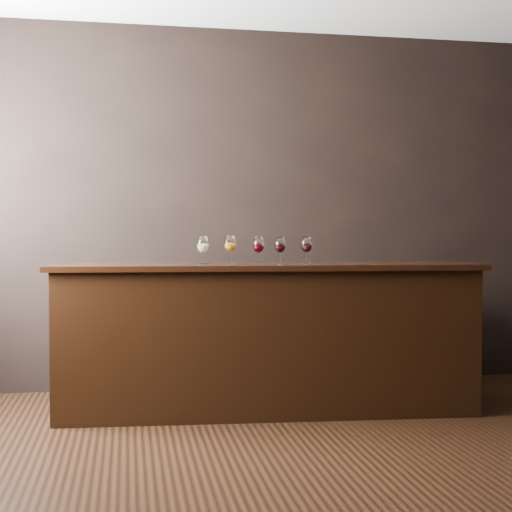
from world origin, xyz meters
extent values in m
plane|color=black|center=(0.00, 0.00, 0.00)|extent=(5.00, 5.00, 0.00)
cube|color=black|center=(0.00, 2.25, 1.40)|extent=(5.00, 0.02, 2.80)
cube|color=black|center=(0.06, 1.39, 0.48)|extent=(2.80, 0.82, 0.97)
cube|color=black|center=(0.06, 1.39, 0.98)|extent=(2.90, 0.89, 0.04)
cube|color=black|center=(0.14, 2.03, 0.41)|extent=(2.25, 0.40, 0.81)
cylinder|color=white|center=(-0.37, 1.40, 1.01)|extent=(0.07, 0.07, 0.00)
cylinder|color=white|center=(-0.37, 1.40, 1.04)|extent=(0.01, 0.01, 0.07)
ellipsoid|color=white|center=(-0.37, 1.40, 1.13)|extent=(0.08, 0.08, 0.11)
cylinder|color=white|center=(-0.37, 1.40, 1.18)|extent=(0.06, 0.06, 0.01)
ellipsoid|color=#CED179|center=(-0.37, 1.40, 1.11)|extent=(0.06, 0.06, 0.05)
cylinder|color=white|center=(-0.19, 1.41, 1.01)|extent=(0.07, 0.07, 0.00)
cylinder|color=white|center=(-0.19, 1.41, 1.04)|extent=(0.01, 0.01, 0.07)
ellipsoid|color=white|center=(-0.19, 1.41, 1.14)|extent=(0.08, 0.08, 0.11)
cylinder|color=white|center=(-0.19, 1.41, 1.19)|extent=(0.06, 0.06, 0.01)
ellipsoid|color=orange|center=(-0.19, 1.41, 1.12)|extent=(0.06, 0.06, 0.05)
cylinder|color=white|center=(0.00, 1.37, 1.01)|extent=(0.06, 0.06, 0.00)
cylinder|color=white|center=(0.00, 1.37, 1.04)|extent=(0.01, 0.01, 0.07)
ellipsoid|color=white|center=(0.00, 1.37, 1.13)|extent=(0.08, 0.08, 0.11)
cylinder|color=white|center=(0.00, 1.37, 1.18)|extent=(0.06, 0.06, 0.01)
ellipsoid|color=black|center=(0.00, 1.37, 1.11)|extent=(0.06, 0.06, 0.05)
cylinder|color=white|center=(0.14, 1.37, 1.01)|extent=(0.06, 0.06, 0.00)
cylinder|color=white|center=(0.14, 1.37, 1.04)|extent=(0.01, 0.01, 0.07)
ellipsoid|color=white|center=(0.14, 1.37, 1.13)|extent=(0.08, 0.08, 0.11)
cylinder|color=white|center=(0.14, 1.37, 1.18)|extent=(0.06, 0.06, 0.01)
ellipsoid|color=black|center=(0.14, 1.37, 1.11)|extent=(0.06, 0.06, 0.05)
cylinder|color=white|center=(0.33, 1.37, 1.01)|extent=(0.07, 0.07, 0.00)
cylinder|color=white|center=(0.33, 1.37, 1.04)|extent=(0.01, 0.01, 0.07)
ellipsoid|color=white|center=(0.33, 1.37, 1.13)|extent=(0.08, 0.08, 0.11)
cylinder|color=white|center=(0.33, 1.37, 1.18)|extent=(0.06, 0.06, 0.01)
ellipsoid|color=black|center=(0.33, 1.37, 1.11)|extent=(0.06, 0.06, 0.05)
camera|label=1|loc=(-0.87, -3.31, 1.22)|focal=50.00mm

